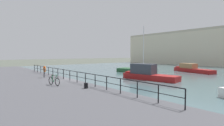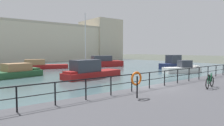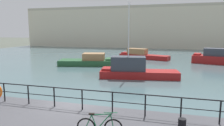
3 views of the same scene
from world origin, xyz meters
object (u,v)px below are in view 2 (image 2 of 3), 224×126
Objects in this scene: moored_small_launch at (173,64)px; mooring_bollard at (210,78)px; moored_white_yacht at (11,72)px; life_ring_stand at (136,79)px; parked_bicycle at (210,82)px; moored_cabin_cruiser at (90,71)px; moored_harbor_tender at (103,62)px; harbor_building at (27,42)px; moored_blue_motorboat at (40,65)px; moored_green_narrowboat at (183,69)px.

moored_small_launch is 12.30× the size of mooring_bollard.
life_ring_stand is (2.56, -18.96, 1.16)m from moored_white_yacht.
parked_bicycle is (-17.11, -14.53, 0.24)m from moored_small_launch.
life_ring_stand is (-8.90, -0.38, 0.75)m from mooring_bollard.
life_ring_stand is at bearing -95.99° from moored_white_yacht.
moored_cabin_cruiser is at bearing 107.82° from mooring_bollard.
life_ring_stand is at bearing -177.55° from mooring_bollard.
moored_harbor_tender reaches higher than parked_bicycle.
harbor_building is at bearing 59.35° from moored_white_yacht.
life_ring_stand reaches higher than moored_white_yacht.
moored_blue_motorboat is 1.55× the size of moored_green_narrowboat.
moored_blue_motorboat is at bearing 1.20° from moored_harbor_tender.
harbor_building is 39.64m from moored_white_yacht.
parked_bicycle is at bearing -80.99° from moored_white_yacht.
harbor_building reaches higher than life_ring_stand.
parked_bicycle reaches higher than moored_white_yacht.
moored_harbor_tender is 19.27m from moored_white_yacht.
moored_white_yacht is at bearing 102.55° from parked_bicycle.
moored_blue_motorboat is at bearing 83.95° from parked_bicycle.
moored_green_narrowboat is (-4.40, -4.59, -0.32)m from moored_small_launch.
moored_white_yacht is at bearing 71.77° from moored_blue_motorboat.
moored_harbor_tender is at bearing -175.73° from moored_blue_motorboat.
moored_blue_motorboat is 29.08m from parked_bicycle.
moored_harbor_tender is at bearing 59.39° from parked_bicycle.
moored_white_yacht is 4.61× the size of parked_bicycle.
moored_small_launch is at bearing 30.39° from life_ring_stand.
moored_cabin_cruiser is 0.92× the size of moored_blue_motorboat.
parked_bicycle is at bearing -10.52° from life_ring_stand.
moored_harbor_tender reaches higher than moored_green_narrowboat.
moored_white_yacht is 0.98× the size of moored_cabin_cruiser.
moored_blue_motorboat is at bearing 100.60° from mooring_bollard.
harbor_building is 32.39m from moored_harbor_tender.
moored_harbor_tender is at bearing 126.06° from moored_small_launch.
moored_small_launch is at bearing -71.96° from harbor_building.
parked_bicycle is at bearing -135.29° from moored_small_launch.
moored_white_yacht is (-11.46, -37.57, -5.27)m from harbor_building.
moored_cabin_cruiser reaches higher than mooring_bollard.
moored_harbor_tender is at bearing 74.82° from mooring_bollard.
moored_harbor_tender is (6.75, -31.28, -5.00)m from harbor_building.
moored_blue_motorboat is 5.09× the size of parked_bicycle.
moored_small_launch is at bearing 30.19° from parked_bicycle.
moored_white_yacht is 23.39m from moored_green_narrowboat.
mooring_bollard is (-9.64, -8.48, 0.39)m from moored_green_narrowboat.
moored_white_yacht is at bearing 177.43° from moored_green_narrowboat.
moored_green_narrowboat is (13.63, -3.94, -0.21)m from moored_cabin_cruiser.
mooring_bollard is at bearing 117.50° from moored_blue_motorboat.
moored_white_yacht is 26.09m from moored_small_launch.
parked_bicycle is 3.41m from mooring_bollard.
moored_green_narrowboat is at bearing -78.58° from harbor_building.
moored_harbor_tender is 1.54× the size of moored_small_launch.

